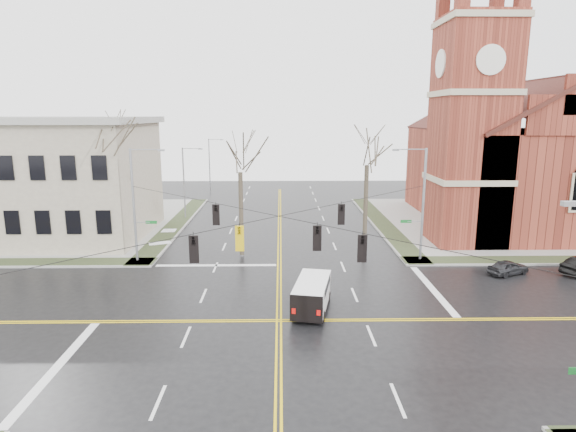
{
  "coord_description": "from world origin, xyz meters",
  "views": [
    {
      "loc": [
        0.12,
        -26.01,
        11.71
      ],
      "look_at": [
        0.62,
        6.0,
        4.93
      ],
      "focal_mm": 30.0,
      "sensor_mm": 36.0,
      "label": 1
    }
  ],
  "objects_px": {
    "parked_car_a": "(508,267)",
    "tree_nw_far": "(112,145)",
    "signal_pole_ne": "(421,201)",
    "streetlight_north_b": "(210,163)",
    "church": "(514,146)",
    "signal_pole_nw": "(136,202)",
    "streetlight_north_a": "(185,180)",
    "tree_nw_near": "(240,167)",
    "cargo_van": "(312,292)",
    "tree_ne": "(367,159)"
  },
  "relations": [
    {
      "from": "streetlight_north_a",
      "to": "streetlight_north_b",
      "type": "distance_m",
      "value": 20.0
    },
    {
      "from": "signal_pole_nw",
      "to": "streetlight_north_b",
      "type": "bearing_deg",
      "value": 88.95
    },
    {
      "from": "cargo_van",
      "to": "tree_ne",
      "type": "distance_m",
      "value": 14.75
    },
    {
      "from": "church",
      "to": "signal_pole_nw",
      "type": "bearing_deg",
      "value": -159.79
    },
    {
      "from": "church",
      "to": "signal_pole_ne",
      "type": "relative_size",
      "value": 3.06
    },
    {
      "from": "church",
      "to": "streetlight_north_a",
      "type": "bearing_deg",
      "value": 174.81
    },
    {
      "from": "tree_ne",
      "to": "streetlight_north_a",
      "type": "bearing_deg",
      "value": 141.2
    },
    {
      "from": "church",
      "to": "signal_pole_nw",
      "type": "distance_m",
      "value": 38.61
    },
    {
      "from": "church",
      "to": "tree_ne",
      "type": "relative_size",
      "value": 2.46
    },
    {
      "from": "streetlight_north_a",
      "to": "tree_ne",
      "type": "height_order",
      "value": "tree_ne"
    },
    {
      "from": "church",
      "to": "tree_ne",
      "type": "height_order",
      "value": "church"
    },
    {
      "from": "signal_pole_nw",
      "to": "tree_ne",
      "type": "bearing_deg",
      "value": 6.43
    },
    {
      "from": "signal_pole_ne",
      "to": "streetlight_north_b",
      "type": "bearing_deg",
      "value": 121.05
    },
    {
      "from": "church",
      "to": "tree_nw_far",
      "type": "distance_m",
      "value": 39.94
    },
    {
      "from": "parked_car_a",
      "to": "tree_nw_far",
      "type": "height_order",
      "value": "tree_nw_far"
    },
    {
      "from": "streetlight_north_a",
      "to": "church",
      "type": "bearing_deg",
      "value": -5.19
    },
    {
      "from": "church",
      "to": "signal_pole_nw",
      "type": "height_order",
      "value": "church"
    },
    {
      "from": "signal_pole_ne",
      "to": "cargo_van",
      "type": "bearing_deg",
      "value": -133.47
    },
    {
      "from": "signal_pole_nw",
      "to": "parked_car_a",
      "type": "bearing_deg",
      "value": -7.1
    },
    {
      "from": "tree_nw_far",
      "to": "parked_car_a",
      "type": "bearing_deg",
      "value": -10.81
    },
    {
      "from": "signal_pole_nw",
      "to": "tree_ne",
      "type": "distance_m",
      "value": 18.97
    },
    {
      "from": "church",
      "to": "tree_ne",
      "type": "distance_m",
      "value": 20.77
    },
    {
      "from": "parked_car_a",
      "to": "tree_nw_near",
      "type": "height_order",
      "value": "tree_nw_near"
    },
    {
      "from": "church",
      "to": "cargo_van",
      "type": "xyz_separation_m",
      "value": [
        -22.72,
        -23.07,
        -7.34
      ]
    },
    {
      "from": "signal_pole_nw",
      "to": "cargo_van",
      "type": "distance_m",
      "value": 17.01
    },
    {
      "from": "streetlight_north_a",
      "to": "tree_nw_far",
      "type": "relative_size",
      "value": 0.62
    },
    {
      "from": "signal_pole_nw",
      "to": "church",
      "type": "bearing_deg",
      "value": 20.21
    },
    {
      "from": "signal_pole_ne",
      "to": "tree_nw_near",
      "type": "height_order",
      "value": "tree_nw_near"
    },
    {
      "from": "streetlight_north_b",
      "to": "tree_nw_near",
      "type": "bearing_deg",
      "value": -77.92
    },
    {
      "from": "streetlight_north_b",
      "to": "tree_ne",
      "type": "distance_m",
      "value": 38.96
    },
    {
      "from": "signal_pole_nw",
      "to": "tree_nw_far",
      "type": "xyz_separation_m",
      "value": [
        -2.31,
        2.32,
        4.35
      ]
    },
    {
      "from": "tree_nw_far",
      "to": "tree_nw_near",
      "type": "distance_m",
      "value": 10.65
    },
    {
      "from": "signal_pole_nw",
      "to": "tree_nw_far",
      "type": "distance_m",
      "value": 5.45
    },
    {
      "from": "tree_nw_near",
      "to": "parked_car_a",
      "type": "bearing_deg",
      "value": -13.9
    },
    {
      "from": "signal_pole_ne",
      "to": "streetlight_north_b",
      "type": "height_order",
      "value": "signal_pole_ne"
    },
    {
      "from": "parked_car_a",
      "to": "tree_nw_near",
      "type": "distance_m",
      "value": 21.99
    },
    {
      "from": "church",
      "to": "parked_car_a",
      "type": "distance_m",
      "value": 20.1
    },
    {
      "from": "streetlight_north_a",
      "to": "parked_car_a",
      "type": "bearing_deg",
      "value": -35.85
    },
    {
      "from": "streetlight_north_b",
      "to": "tree_nw_far",
      "type": "height_order",
      "value": "tree_nw_far"
    },
    {
      "from": "signal_pole_nw",
      "to": "streetlight_north_b",
      "type": "relative_size",
      "value": 1.12
    },
    {
      "from": "parked_car_a",
      "to": "tree_nw_far",
      "type": "relative_size",
      "value": 0.25
    },
    {
      "from": "cargo_van",
      "to": "tree_nw_near",
      "type": "relative_size",
      "value": 0.49
    },
    {
      "from": "streetlight_north_b",
      "to": "tree_nw_far",
      "type": "xyz_separation_m",
      "value": [
        -2.98,
        -34.18,
        4.83
      ]
    },
    {
      "from": "church",
      "to": "cargo_van",
      "type": "relative_size",
      "value": 5.37
    },
    {
      "from": "signal_pole_nw",
      "to": "parked_car_a",
      "type": "height_order",
      "value": "signal_pole_nw"
    },
    {
      "from": "signal_pole_ne",
      "to": "cargo_van",
      "type": "xyz_separation_m",
      "value": [
        -9.28,
        -9.79,
        -3.86
      ]
    },
    {
      "from": "streetlight_north_a",
      "to": "streetlight_north_b",
      "type": "xyz_separation_m",
      "value": [
        0.0,
        20.0,
        0.0
      ]
    },
    {
      "from": "streetlight_north_a",
      "to": "streetlight_north_b",
      "type": "height_order",
      "value": "same"
    },
    {
      "from": "church",
      "to": "streetlight_north_a",
      "type": "height_order",
      "value": "church"
    },
    {
      "from": "signal_pole_ne",
      "to": "streetlight_north_a",
      "type": "bearing_deg",
      "value": 143.1
    }
  ]
}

